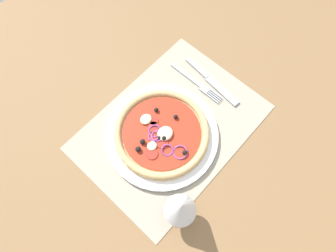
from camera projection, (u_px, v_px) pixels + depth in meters
ground_plane at (171, 129)px, 77.98cm from camera, size 190.00×140.00×2.40cm
placemat at (171, 127)px, 76.69cm from camera, size 47.62×34.26×0.40cm
plate at (162, 135)px, 74.92cm from camera, size 29.39×29.39×1.20cm
pizza at (162, 133)px, 73.34cm from camera, size 24.54×24.54×2.68cm
fork at (198, 84)px, 81.17cm from camera, size 2.21×18.01×0.44cm
knife at (212, 81)px, 81.47cm from camera, size 3.71×20.06×0.62cm
wine_glass at (181, 208)px, 59.01cm from camera, size 7.20×7.20×14.90cm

